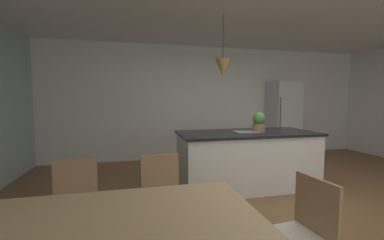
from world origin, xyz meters
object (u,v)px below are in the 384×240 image
Objects in this scene: dining_table at (112,233)px; chair_far_left at (74,206)px; kitchen_island at (247,159)px; chair_far_right at (163,198)px; refrigerator at (283,119)px; potted_plant_on_island at (259,122)px; chair_kitchen_end at (300,236)px.

chair_far_left reaches higher than dining_table.
kitchen_island is (1.90, 2.18, -0.20)m from dining_table.
kitchen_island reaches higher than chair_far_right.
chair_far_left is at bearing -142.89° from refrigerator.
dining_table is 5.49× the size of potted_plant_on_island.
potted_plant_on_island is at bearing 68.57° from chair_kitchen_end.
chair_kitchen_end is at bearing -45.48° from chair_far_right.
dining_table is at bearing -133.13° from refrigerator.
potted_plant_on_island is at bearing -132.25° from refrigerator.
chair_far_right is at bearing -142.55° from potted_plant_on_island.
chair_far_left is 0.47× the size of refrigerator.
refrigerator is at bearing 46.87° from dining_table.
kitchen_island is at bearing 29.71° from chair_far_left.
dining_table is at bearing -133.86° from potted_plant_on_island.
chair_far_right is at bearing 66.05° from dining_table.
dining_table is at bearing -131.00° from kitchen_island.
chair_far_right and chair_far_left have the same top height.
chair_far_left is (-0.79, 0.00, 0.00)m from chair_far_right.
kitchen_island reaches higher than dining_table.
dining_table is 3.06m from potted_plant_on_island.
chair_far_right is 4.66m from refrigerator.
chair_far_left is 2.64m from kitchen_island.
kitchen_island is at bearing -135.47° from refrigerator.
refrigerator reaches higher than chair_far_left.
potted_plant_on_island is (0.86, 2.18, 0.58)m from chair_kitchen_end.
dining_table is 0.98m from chair_far_left.
kitchen_island is (2.30, 1.31, -0.01)m from chair_far_left.
refrigerator is (3.39, 3.16, 0.46)m from chair_far_right.
potted_plant_on_island is (2.10, 2.18, 0.40)m from dining_table.
chair_far_right is 0.79m from chair_far_left.
refrigerator reaches higher than dining_table.
chair_far_left is at bearing 180.00° from chair_far_right.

